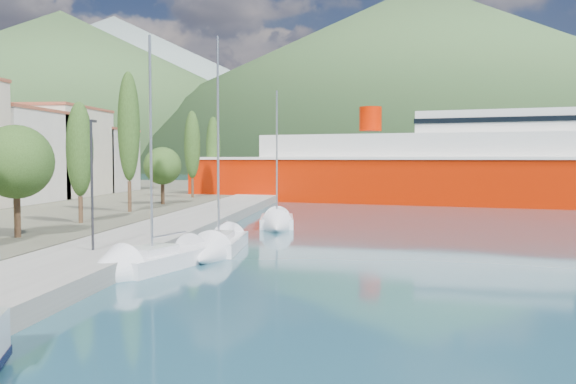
# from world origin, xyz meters

# --- Properties ---
(ground) EXTENTS (1400.00, 1400.00, 0.00)m
(ground) POSITION_xyz_m (0.00, 120.00, 0.00)
(ground) COLOR #214B5A
(quay) EXTENTS (5.00, 88.00, 0.80)m
(quay) POSITION_xyz_m (-9.00, 26.00, 0.40)
(quay) COLOR gray
(quay) RESTS_ON ground
(hills_far) EXTENTS (1480.00, 900.00, 180.00)m
(hills_far) POSITION_xyz_m (138.59, 618.73, 77.39)
(hills_far) COLOR gray
(hills_far) RESTS_ON ground
(hills_near) EXTENTS (1010.00, 520.00, 115.00)m
(hills_near) POSITION_xyz_m (98.04, 372.50, 49.18)
(hills_near) COLOR #3A5A2F
(hills_near) RESTS_ON ground
(tree_row) EXTENTS (4.07, 62.98, 11.44)m
(tree_row) POSITION_xyz_m (-15.50, 30.61, 5.75)
(tree_row) COLOR #47301E
(tree_row) RESTS_ON land_strip
(lamp_posts) EXTENTS (0.15, 48.18, 6.06)m
(lamp_posts) POSITION_xyz_m (-9.00, 14.12, 4.08)
(lamp_posts) COLOR #2D2D33
(lamp_posts) RESTS_ON quay
(sailboat_near) EXTENTS (4.80, 8.36, 11.52)m
(sailboat_near) POSITION_xyz_m (-6.56, 10.97, 0.31)
(sailboat_near) COLOR silver
(sailboat_near) RESTS_ON ground
(sailboat_mid) EXTENTS (2.68, 8.81, 12.54)m
(sailboat_mid) POSITION_xyz_m (-4.27, 16.80, 0.30)
(sailboat_mid) COLOR silver
(sailboat_mid) RESTS_ON ground
(sailboat_far) EXTENTS (3.29, 7.71, 10.99)m
(sailboat_far) POSITION_xyz_m (-2.68, 29.84, 0.31)
(sailboat_far) COLOR silver
(sailboat_far) RESTS_ON ground
(ferry) EXTENTS (60.58, 27.45, 11.79)m
(ferry) POSITION_xyz_m (12.44, 59.25, 3.59)
(ferry) COLOR #BF1A00
(ferry) RESTS_ON ground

